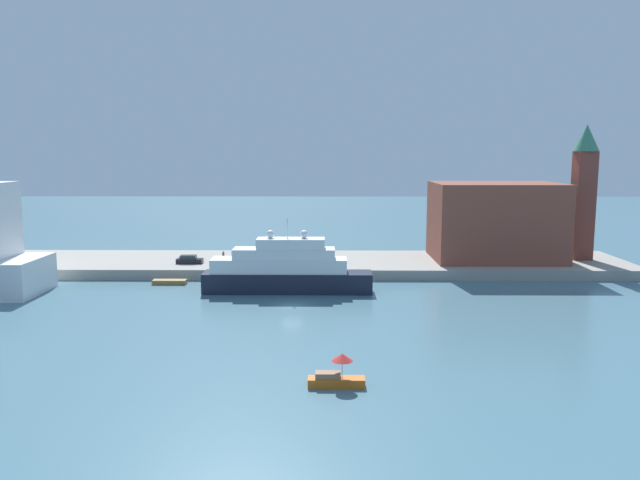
% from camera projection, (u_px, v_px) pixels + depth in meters
% --- Properties ---
extents(ground, '(400.00, 400.00, 0.00)m').
position_uv_depth(ground, '(292.00, 306.00, 79.20)').
color(ground, slate).
extents(quay_dock, '(110.00, 19.56, 1.60)m').
position_uv_depth(quay_dock, '(300.00, 264.00, 104.60)').
color(quay_dock, gray).
rests_on(quay_dock, ground).
extents(large_yacht, '(23.87, 4.34, 10.61)m').
position_uv_depth(large_yacht, '(285.00, 270.00, 86.84)').
color(large_yacht, black).
rests_on(large_yacht, ground).
extents(small_motorboat, '(4.84, 1.81, 2.89)m').
position_uv_depth(small_motorboat, '(337.00, 375.00, 51.82)').
color(small_motorboat, '#C66019').
rests_on(small_motorboat, ground).
extents(work_barge, '(5.03, 1.53, 0.67)m').
position_uv_depth(work_barge, '(170.00, 282.00, 92.36)').
color(work_barge, olive).
rests_on(work_barge, ground).
extents(harbor_building, '(21.00, 14.69, 13.03)m').
position_uv_depth(harbor_building, '(495.00, 221.00, 104.10)').
color(harbor_building, brown).
rests_on(harbor_building, quay_dock).
extents(bell_tower, '(4.17, 4.17, 22.74)m').
position_uv_depth(bell_tower, '(584.00, 186.00, 103.21)').
color(bell_tower, brown).
rests_on(bell_tower, quay_dock).
extents(parked_car, '(4.25, 1.71, 1.34)m').
position_uv_depth(parked_car, '(189.00, 260.00, 100.75)').
color(parked_car, black).
rests_on(parked_car, quay_dock).
extents(person_figure, '(0.36, 0.36, 1.81)m').
position_uv_depth(person_figure, '(223.00, 257.00, 102.26)').
color(person_figure, '#4C4C4C').
rests_on(person_figure, quay_dock).
extents(mooring_bollard, '(0.53, 0.53, 0.67)m').
position_uv_depth(mooring_bollard, '(280.00, 266.00, 96.41)').
color(mooring_bollard, black).
rests_on(mooring_bollard, quay_dock).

